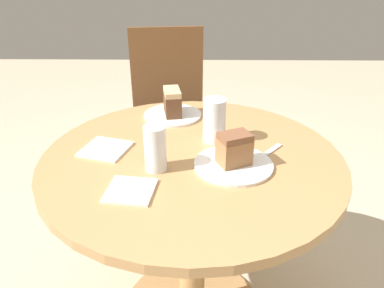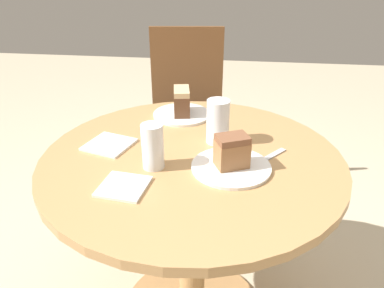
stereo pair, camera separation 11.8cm
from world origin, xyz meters
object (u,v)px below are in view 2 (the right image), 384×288
chair (187,119)px  cake_slice_far (182,101)px  glass_lemonade (218,124)px  plate_far (182,114)px  glass_water (153,148)px  cake_slice_near (232,151)px  plate_near (231,167)px

chair → cake_slice_far: bearing=-91.0°
cake_slice_far → glass_lemonade: (0.15, -0.21, 0.01)m
plate_far → glass_lemonade: 0.27m
chair → plate_far: (0.06, -0.54, 0.26)m
glass_water → cake_slice_near: bearing=4.8°
cake_slice_near → glass_lemonade: (-0.05, 0.17, 0.01)m
plate_far → cake_slice_far: bearing=76.0°
chair → plate_far: size_ratio=4.27×
chair → cake_slice_near: size_ratio=8.58×
glass_lemonade → plate_near: bearing=-72.9°
chair → glass_water: chair is taller
cake_slice_near → plate_far: bearing=118.5°
cake_slice_near → glass_lemonade: 0.18m
glass_lemonade → glass_water: 0.26m
glass_lemonade → chair: bearing=105.7°
cake_slice_far → glass_lemonade: bearing=-53.6°
cake_slice_far → plate_near: bearing=-61.5°
plate_near → glass_water: glass_water is taller
cake_slice_near → cake_slice_far: (-0.21, 0.38, 0.00)m
plate_near → plate_far: 0.44m
plate_near → glass_lemonade: (-0.05, 0.17, 0.06)m
plate_near → plate_far: same height
chair → glass_lemonade: size_ratio=6.45×
cake_slice_far → glass_lemonade: size_ratio=0.82×
glass_water → chair: bearing=91.9°
cake_slice_near → plate_near: bearing=0.0°
glass_lemonade → plate_far: bearing=126.4°
plate_near → cake_slice_near: 0.05m
plate_near → chair: bearing=106.0°
chair → glass_lemonade: chair is taller
cake_slice_far → glass_water: 0.40m
plate_far → cake_slice_far: (0.00, 0.00, 0.06)m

